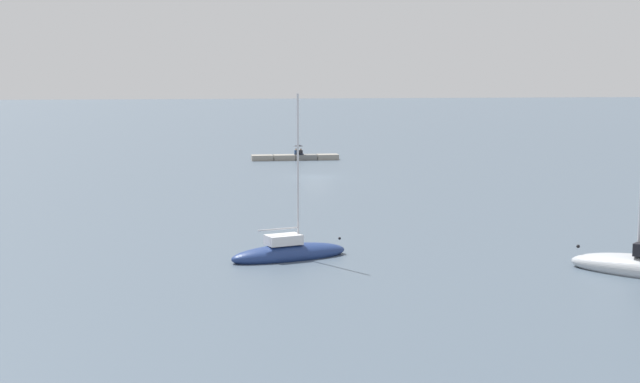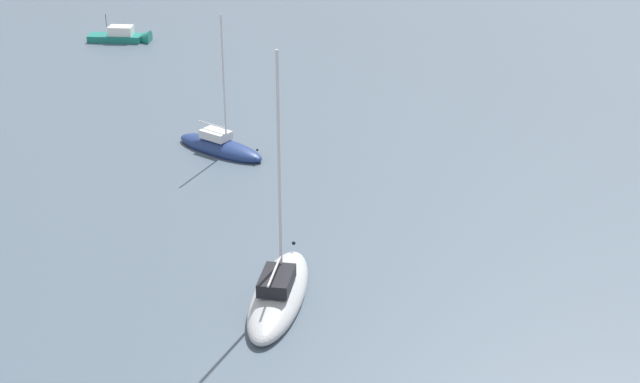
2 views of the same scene
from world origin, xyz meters
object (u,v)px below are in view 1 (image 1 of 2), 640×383
(person_seated_dark_left, at_px, (301,153))
(umbrella_open_black, at_px, (298,145))
(person_seated_blue_right, at_px, (296,153))
(sailboat_navy_near, at_px, (289,253))

(person_seated_dark_left, height_order, umbrella_open_black, umbrella_open_black)
(person_seated_blue_right, relative_size, umbrella_open_black, 0.58)
(person_seated_blue_right, height_order, sailboat_navy_near, sailboat_navy_near)
(umbrella_open_black, height_order, sailboat_navy_near, sailboat_navy_near)
(person_seated_dark_left, relative_size, person_seated_blue_right, 1.00)
(person_seated_blue_right, xyz_separation_m, sailboat_navy_near, (7.07, 57.08, -0.54))
(person_seated_dark_left, height_order, person_seated_blue_right, same)
(person_seated_blue_right, bearing_deg, sailboat_navy_near, 71.73)
(umbrella_open_black, bearing_deg, person_seated_dark_left, 155.41)
(sailboat_navy_near, bearing_deg, person_seated_blue_right, 154.32)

